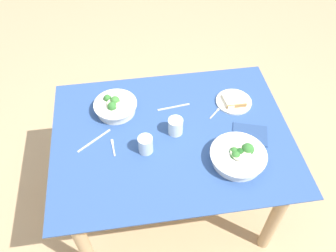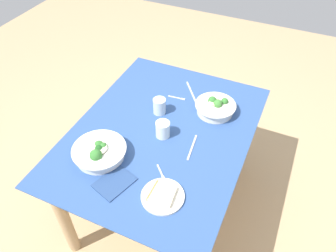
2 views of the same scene
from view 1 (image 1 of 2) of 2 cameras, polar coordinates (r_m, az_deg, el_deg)
ground_plane at (r=2.43m, az=0.50°, el=-12.08°), size 6.00×6.00×0.00m
dining_table at (r=1.94m, az=0.61°, el=-3.57°), size 1.26×0.95×0.70m
broccoli_bowl_far at (r=1.96m, az=-8.55°, el=3.14°), size 0.24×0.24×0.09m
broccoli_bowl_near at (r=1.75m, az=11.35°, el=-4.86°), size 0.28×0.28×0.10m
bread_side_plate at (r=2.04m, az=10.66°, el=3.99°), size 0.20×0.20×0.03m
water_glass_center at (r=1.83m, az=1.23°, el=-0.02°), size 0.08×0.08×0.09m
water_glass_side at (r=1.75m, az=-3.67°, el=-3.01°), size 0.07×0.07×0.10m
fork_by_far_bowl at (r=1.82m, az=-8.90°, el=-3.38°), size 0.02×0.11×0.00m
fork_by_near_bowl at (r=1.97m, az=7.74°, el=2.20°), size 0.08×0.08×0.00m
table_knife_left at (r=1.98m, az=0.92°, el=3.09°), size 0.19×0.03×0.00m
table_knife_right at (r=1.86m, az=-11.89°, el=-2.33°), size 0.17×0.13×0.00m
napkin_folded_upper at (r=1.90m, az=13.18°, el=-1.35°), size 0.21×0.19×0.01m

